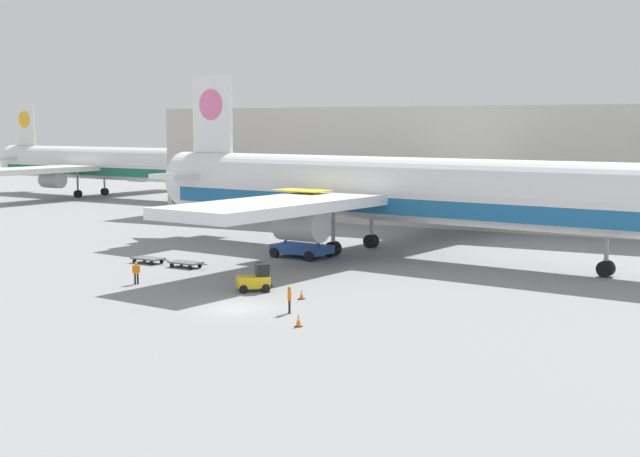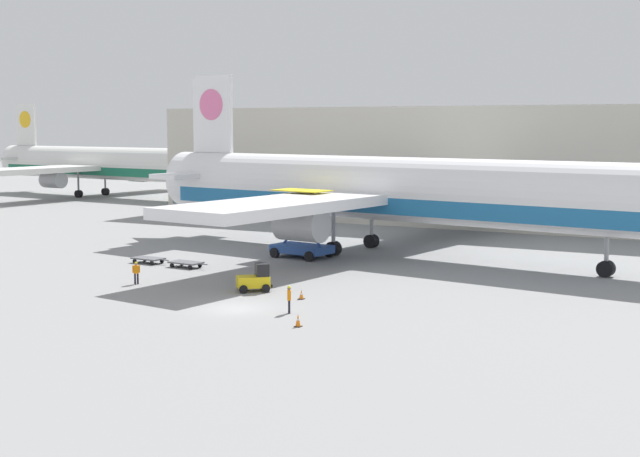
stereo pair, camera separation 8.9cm
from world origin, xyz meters
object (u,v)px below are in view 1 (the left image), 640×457
airplane_main (384,191)px  traffic_cone_near (298,320)px  ground_crew_near (289,297)px  baggage_tug_mid (256,279)px  scissor_lift_loader (302,232)px  traffic_cone_far (302,295)px  baggage_dolly_second (186,263)px  airplane_distant (104,165)px  baggage_dolly_lead (148,259)px  ground_crew_far (136,271)px

airplane_main → traffic_cone_near: (7.54, -29.34, -5.46)m
ground_crew_near → baggage_tug_mid: bearing=-164.7°
scissor_lift_loader → traffic_cone_near: bearing=-53.3°
scissor_lift_loader → traffic_cone_far: scissor_lift_loader is taller
scissor_lift_loader → baggage_dolly_second: scissor_lift_loader is taller
baggage_dolly_second → airplane_distant: bearing=140.3°
airplane_main → airplane_distant: size_ratio=1.09×
scissor_lift_loader → traffic_cone_near: (13.27, -24.26, -1.90)m
baggage_dolly_lead → traffic_cone_near: 27.85m
ground_crew_near → traffic_cone_far: size_ratio=2.75×
ground_crew_far → traffic_cone_far: 13.77m
ground_crew_near → traffic_cone_near: ground_crew_near is taller
scissor_lift_loader → traffic_cone_far: size_ratio=9.46×
baggage_dolly_second → scissor_lift_loader: bearing=62.3°
airplane_main → baggage_tug_mid: 21.47m
ground_crew_near → ground_crew_far: 15.73m
baggage_dolly_lead → traffic_cone_far: bearing=-17.8°
airplane_main → ground_crew_far: (-10.11, -22.70, -4.84)m
scissor_lift_loader → ground_crew_near: scissor_lift_loader is taller
ground_crew_near → ground_crew_far: bearing=-135.5°
traffic_cone_near → airplane_distant: bearing=137.8°
baggage_dolly_second → ground_crew_near: bearing=-31.2°
scissor_lift_loader → traffic_cone_near: 27.72m
airplane_main → scissor_lift_loader: (-5.73, -5.08, -3.56)m
airplane_distant → ground_crew_far: bearing=-41.6°
baggage_dolly_second → ground_crew_far: size_ratio=2.20×
airplane_main → baggage_dolly_lead: airplane_main is taller
airplane_main → scissor_lift_loader: 8.45m
airplane_main → baggage_dolly_lead: size_ratio=15.45×
baggage_dolly_second → ground_crew_far: (1.46, -8.15, 0.61)m
airplane_distant → baggage_dolly_second: 77.28m
baggage_dolly_lead → traffic_cone_far: (19.46, -7.74, -0.07)m
baggage_tug_mid → traffic_cone_far: (4.36, -1.06, -0.56)m
baggage_tug_mid → baggage_dolly_lead: bearing=115.3°
baggage_dolly_lead → scissor_lift_loader: bearing=46.0°
baggage_dolly_lead → ground_crew_far: ground_crew_far is taller
airplane_distant → baggage_dolly_lead: airplane_distant is taller
ground_crew_near → traffic_cone_far: (-1.57, 4.39, -0.73)m
ground_crew_near → ground_crew_far: ground_crew_near is taller
scissor_lift_loader → baggage_dolly_lead: scissor_lift_loader is taller
airplane_main → traffic_cone_near: size_ratio=75.35×
scissor_lift_loader → ground_crew_near: size_ratio=3.44×
baggage_tug_mid → airplane_main: bearing=47.1°
airplane_distant → traffic_cone_far: airplane_distant is taller
ground_crew_near → traffic_cone_far: 4.72m
airplane_main → airplane_distant: 77.71m
ground_crew_near → scissor_lift_loader: bearing=175.1°
baggage_tug_mid → ground_crew_near: baggage_tug_mid is taller
baggage_tug_mid → airplane_distant: bearing=97.4°
traffic_cone_far → airplane_distant: bearing=139.5°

